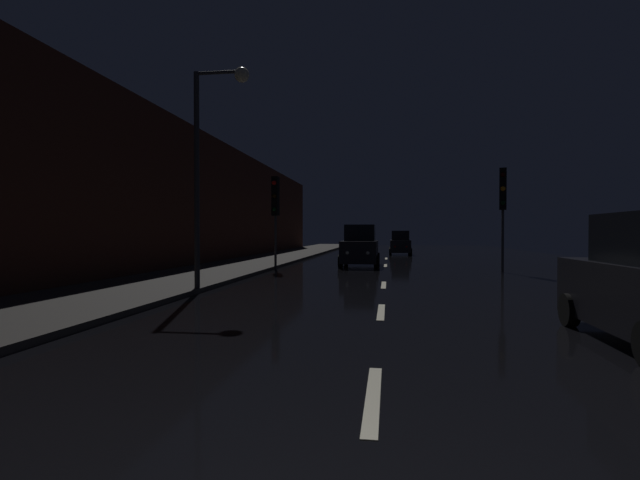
{
  "coord_description": "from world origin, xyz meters",
  "views": [
    {
      "loc": [
        0.17,
        -2.22,
        1.81
      ],
      "look_at": [
        -3.2,
        21.02,
        1.45
      ],
      "focal_mm": 26.66,
      "sensor_mm": 36.0,
      "label": 1
    }
  ],
  "objects_px": {
    "traffic_light_far_right": "(503,197)",
    "traffic_light_far_left": "(275,203)",
    "car_distant_taillights": "(400,244)",
    "streetlamp_overhead": "(212,143)",
    "car_approaching_headlights": "(360,247)"
  },
  "relations": [
    {
      "from": "car_distant_taillights",
      "to": "traffic_light_far_left",
      "type": "bearing_deg",
      "value": 159.32
    },
    {
      "from": "car_approaching_headlights",
      "to": "car_distant_taillights",
      "type": "distance_m",
      "value": 14.01
    },
    {
      "from": "traffic_light_far_right",
      "to": "traffic_light_far_left",
      "type": "relative_size",
      "value": 1.05
    },
    {
      "from": "car_distant_taillights",
      "to": "traffic_light_far_right",
      "type": "bearing_deg",
      "value": -166.18
    },
    {
      "from": "traffic_light_far_left",
      "to": "car_distant_taillights",
      "type": "xyz_separation_m",
      "value": [
        6.42,
        17.01,
        -2.37
      ]
    },
    {
      "from": "traffic_light_far_right",
      "to": "streetlamp_overhead",
      "type": "distance_m",
      "value": 13.76
    },
    {
      "from": "car_approaching_headlights",
      "to": "car_distant_taillights",
      "type": "bearing_deg",
      "value": 169.82
    },
    {
      "from": "traffic_light_far_right",
      "to": "car_distant_taillights",
      "type": "height_order",
      "value": "traffic_light_far_right"
    },
    {
      "from": "streetlamp_overhead",
      "to": "car_distant_taillights",
      "type": "bearing_deg",
      "value": 76.77
    },
    {
      "from": "traffic_light_far_right",
      "to": "car_distant_taillights",
      "type": "distance_m",
      "value": 17.75
    },
    {
      "from": "streetlamp_overhead",
      "to": "car_distant_taillights",
      "type": "height_order",
      "value": "streetlamp_overhead"
    },
    {
      "from": "traffic_light_far_right",
      "to": "car_approaching_headlights",
      "type": "height_order",
      "value": "traffic_light_far_right"
    },
    {
      "from": "traffic_light_far_right",
      "to": "car_approaching_headlights",
      "type": "distance_m",
      "value": 7.82
    },
    {
      "from": "traffic_light_far_right",
      "to": "streetlamp_overhead",
      "type": "relative_size",
      "value": 0.71
    },
    {
      "from": "traffic_light_far_right",
      "to": "streetlamp_overhead",
      "type": "height_order",
      "value": "streetlamp_overhead"
    }
  ]
}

